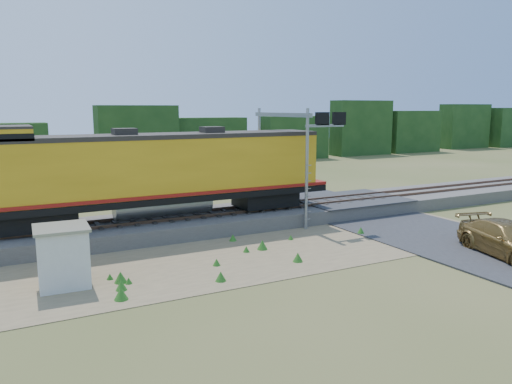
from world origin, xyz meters
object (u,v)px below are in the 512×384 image
signal_gantry (292,137)px  shed (63,256)px  locomotive (157,171)px  car (509,240)px

signal_gantry → shed: bearing=-157.8°
locomotive → signal_gantry: signal_gantry is taller
shed → signal_gantry: signal_gantry is taller
shed → car: shed is taller
locomotive → car: size_ratio=3.53×
shed → signal_gantry: (13.50, 5.50, 3.87)m
locomotive → shed: (-5.56, -6.15, -2.22)m
locomotive → car: locomotive is taller
car → signal_gantry: bearing=128.2°
locomotive → signal_gantry: 8.13m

